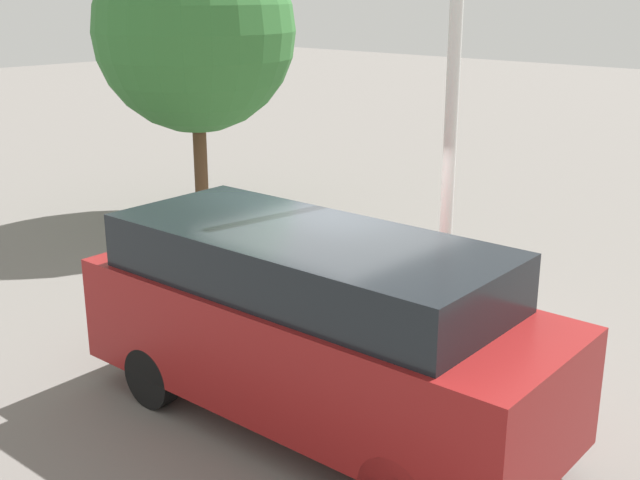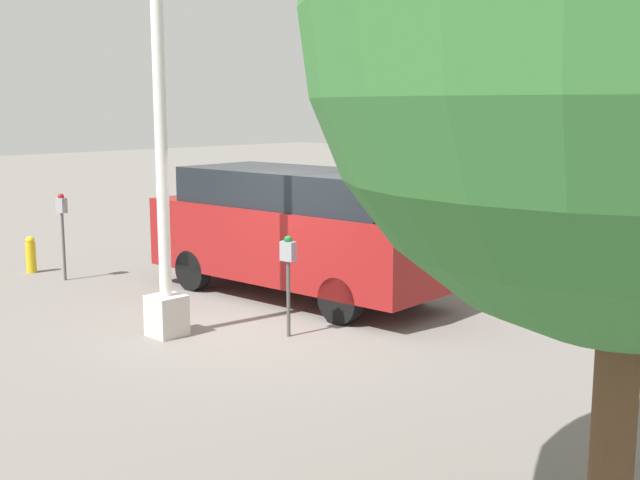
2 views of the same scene
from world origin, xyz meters
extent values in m
plane|color=slate|center=(0.00, 0.00, 0.00)|extent=(80.00, 80.00, 0.00)
cylinder|color=#4C4C4C|center=(-0.67, 0.36, 0.51)|extent=(0.05, 0.05, 1.03)
cube|color=gray|center=(-0.67, 0.36, 1.16)|extent=(0.21, 0.13, 0.26)
sphere|color=#14662D|center=(-0.67, 0.36, 1.31)|extent=(0.11, 0.11, 0.11)
cube|color=beige|center=(0.53, 1.46, 0.28)|extent=(0.44, 0.44, 0.55)
cylinder|color=silver|center=(0.53, 1.46, 3.57)|extent=(0.16, 0.16, 6.05)
cube|color=maroon|center=(0.90, -1.34, 0.91)|extent=(5.24, 2.14, 1.14)
cube|color=black|center=(0.77, -1.35, 1.77)|extent=(4.20, 1.93, 0.57)
cube|color=orange|center=(3.39, -0.60, 0.49)|extent=(0.09, 0.12, 0.20)
cylinder|color=black|center=(2.45, -0.44, 0.34)|extent=(0.69, 0.26, 0.68)
cylinder|color=black|center=(-0.74, -0.60, 0.34)|extent=(0.69, 0.26, 0.68)
cylinder|color=black|center=(-0.66, -2.25, 0.34)|extent=(0.69, 0.26, 0.68)
cylinder|color=#513823|center=(-6.27, 3.01, 1.13)|extent=(0.27, 0.27, 2.25)
sphere|color=#337033|center=(-6.27, 3.01, 3.58)|extent=(3.79, 3.79, 3.79)
camera|label=1|loc=(5.96, -6.73, 4.30)|focal=45.00mm
camera|label=2|loc=(-8.16, 7.52, 3.05)|focal=45.00mm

